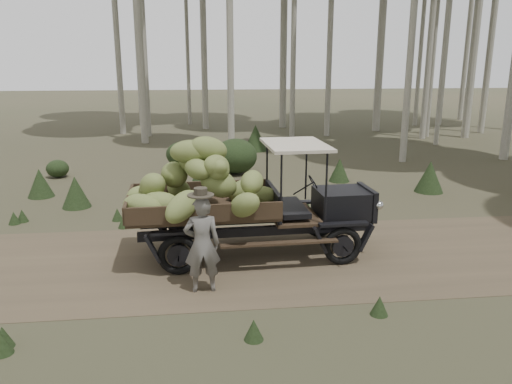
% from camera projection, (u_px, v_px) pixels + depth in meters
% --- Properties ---
extents(ground, '(120.00, 120.00, 0.00)m').
position_uv_depth(ground, '(206.00, 261.00, 9.38)').
color(ground, '#473D2B').
rests_on(ground, ground).
extents(dirt_track, '(70.00, 4.00, 0.01)m').
position_uv_depth(dirt_track, '(206.00, 261.00, 9.38)').
color(dirt_track, brown).
rests_on(dirt_track, ground).
extents(banana_truck, '(4.91, 2.35, 2.41)m').
position_uv_depth(banana_truck, '(226.00, 190.00, 9.24)').
color(banana_truck, black).
rests_on(banana_truck, ground).
extents(farmer, '(0.60, 0.45, 1.74)m').
position_uv_depth(farmer, '(202.00, 243.00, 7.97)').
color(farmer, '#5E5A56').
rests_on(farmer, ground).
extents(undergrowth, '(22.26, 22.33, 1.23)m').
position_uv_depth(undergrowth, '(148.00, 245.00, 8.86)').
color(undergrowth, '#233319').
rests_on(undergrowth, ground).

